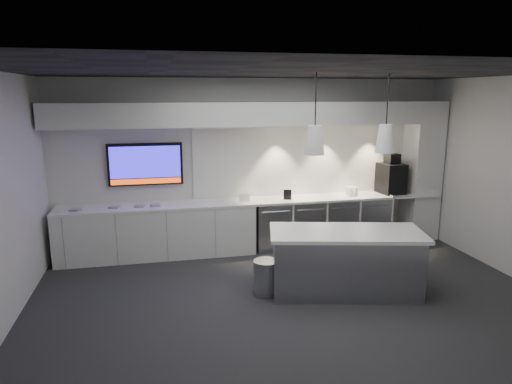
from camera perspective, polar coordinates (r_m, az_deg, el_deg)
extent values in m
plane|color=#2A2A2C|center=(6.34, 4.63, -13.42)|extent=(7.00, 7.00, 0.00)
plane|color=black|center=(5.72, 5.17, 14.77)|extent=(7.00, 7.00, 0.00)
plane|color=silver|center=(8.23, -0.27, 3.57)|extent=(7.00, 0.00, 7.00)
plane|color=silver|center=(3.64, 16.74, -8.32)|extent=(7.00, 0.00, 7.00)
cube|color=white|center=(8.04, 0.22, -1.14)|extent=(6.80, 0.65, 0.04)
cube|color=white|center=(7.97, -12.19, -4.89)|extent=(3.30, 0.63, 0.86)
cube|color=#94969C|center=(8.21, 1.92, -4.15)|extent=(0.60, 0.61, 0.85)
cube|color=#94969C|center=(8.39, 6.11, -3.86)|extent=(0.60, 0.61, 0.85)
cube|color=#94969C|center=(8.60, 10.10, -3.57)|extent=(0.60, 0.61, 0.85)
cube|color=#94969C|center=(8.86, 13.88, -3.28)|extent=(0.60, 0.61, 0.85)
cube|color=white|center=(8.54, 7.68, 4.11)|extent=(4.60, 0.03, 1.30)
cube|color=white|center=(7.85, 0.19, 9.75)|extent=(6.90, 0.60, 0.40)
cube|color=white|center=(9.21, 20.03, 2.50)|extent=(0.55, 0.55, 2.60)
cube|color=black|center=(8.00, -13.65, 3.40)|extent=(1.25, 0.06, 0.72)
cube|color=#1E14BF|center=(7.96, -13.67, 3.65)|extent=(1.17, 0.00, 0.54)
cube|color=#D83E0C|center=(8.01, -13.55, 1.31)|extent=(1.17, 0.00, 0.09)
cube|color=#94969C|center=(6.56, 11.08, -8.75)|extent=(2.13, 1.23, 0.84)
cube|color=white|center=(6.41, 11.25, -5.04)|extent=(2.25, 1.35, 0.05)
cylinder|color=#94969C|center=(6.44, 1.24, -10.60)|extent=(0.41, 0.41, 0.49)
cube|color=black|center=(8.91, 16.52, 1.65)|extent=(0.46, 0.50, 0.56)
cube|color=black|center=(8.86, 16.66, 4.02)|extent=(0.25, 0.25, 0.18)
cube|color=#94969C|center=(8.75, 17.19, -0.36)|extent=(0.33, 0.23, 0.03)
cube|color=black|center=(8.06, 3.96, -0.33)|extent=(0.14, 0.06, 0.18)
cube|color=white|center=(7.88, -1.46, -0.75)|extent=(0.18, 0.04, 0.14)
cube|color=#979797|center=(7.87, -21.61, -2.07)|extent=(0.20, 0.20, 0.02)
cube|color=#979797|center=(7.85, -17.31, -1.79)|extent=(0.19, 0.19, 0.02)
cube|color=#979797|center=(7.81, -14.35, -1.70)|extent=(0.19, 0.19, 0.02)
cube|color=#979797|center=(7.80, -12.48, -1.62)|extent=(0.17, 0.17, 0.02)
cone|color=white|center=(5.97, 7.34, 6.45)|extent=(0.26, 0.26, 0.38)
cylinder|color=black|center=(5.94, 7.48, 11.61)|extent=(0.02, 0.02, 0.70)
cone|color=white|center=(6.38, 15.87, 6.45)|extent=(0.26, 0.26, 0.38)
cylinder|color=black|center=(6.35, 16.16, 11.28)|extent=(0.02, 0.02, 0.70)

